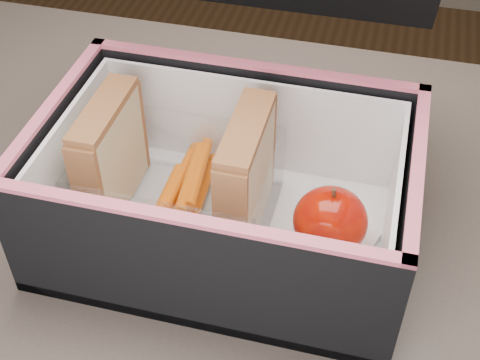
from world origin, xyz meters
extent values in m
cube|color=brown|center=(0.00, 0.00, 0.73)|extent=(1.20, 0.80, 0.03)
cube|color=tan|center=(-0.12, 0.05, 0.82)|extent=(0.01, 0.10, 0.10)
cube|color=#B9595F|center=(-0.11, 0.05, 0.82)|extent=(0.01, 0.09, 0.10)
cube|color=tan|center=(-0.10, 0.05, 0.82)|extent=(0.01, 0.10, 0.10)
cube|color=brown|center=(-0.11, 0.05, 0.87)|extent=(0.03, 0.10, 0.01)
cube|color=tan|center=(0.01, 0.05, 0.82)|extent=(0.01, 0.10, 0.11)
cube|color=#B9595F|center=(0.02, 0.05, 0.82)|extent=(0.01, 0.10, 0.10)
cube|color=tan|center=(0.03, 0.05, 0.82)|extent=(0.01, 0.10, 0.11)
cube|color=brown|center=(0.02, 0.05, 0.88)|extent=(0.03, 0.10, 0.01)
cylinder|color=#E54D00|center=(-0.05, 0.03, 0.77)|extent=(0.03, 0.09, 0.01)
cylinder|color=#E54D00|center=(-0.05, 0.07, 0.79)|extent=(0.01, 0.09, 0.01)
cylinder|color=#E54D00|center=(-0.04, 0.06, 0.80)|extent=(0.02, 0.09, 0.01)
cylinder|color=#E54D00|center=(-0.03, 0.07, 0.77)|extent=(0.02, 0.09, 0.01)
cylinder|color=#E54D00|center=(-0.06, 0.04, 0.79)|extent=(0.01, 0.09, 0.01)
cylinder|color=#E54D00|center=(-0.03, 0.07, 0.80)|extent=(0.02, 0.09, 0.01)
cylinder|color=#E54D00|center=(-0.05, 0.05, 0.77)|extent=(0.02, 0.09, 0.01)
cube|color=white|center=(0.10, 0.04, 0.77)|extent=(0.09, 0.09, 0.01)
ellipsoid|color=#7B0206|center=(0.10, 0.03, 0.80)|extent=(0.08, 0.08, 0.06)
cylinder|color=#4D2D1B|center=(0.10, 0.03, 0.84)|extent=(0.01, 0.01, 0.01)
camera|label=1|loc=(0.12, -0.37, 1.22)|focal=50.00mm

